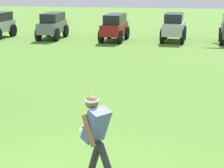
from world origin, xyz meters
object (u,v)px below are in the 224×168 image
(frisbee_thrower, at_px, (97,135))
(frisbee_in_flight, at_px, (87,128))
(parked_car_slot_b, at_px, (52,25))
(parked_car_slot_c, at_px, (115,27))
(parked_car_slot_d, at_px, (174,26))

(frisbee_thrower, relative_size, frisbee_in_flight, 4.03)
(frisbee_thrower, xyz_separation_m, parked_car_slot_b, (-5.50, 15.87, -0.08))
(frisbee_thrower, xyz_separation_m, parked_car_slot_c, (-2.16, 15.61, -0.08))
(frisbee_in_flight, height_order, parked_car_slot_b, parked_car_slot_b)
(frisbee_thrower, relative_size, parked_car_slot_d, 0.59)
(frisbee_in_flight, xyz_separation_m, parked_car_slot_c, (-1.91, 15.17, -0.02))
(frisbee_in_flight, distance_m, parked_car_slot_c, 15.29)
(frisbee_thrower, distance_m, parked_car_slot_c, 15.76)
(parked_car_slot_c, height_order, parked_car_slot_d, parked_car_slot_d)
(parked_car_slot_d, bearing_deg, parked_car_slot_b, -179.52)
(parked_car_slot_d, bearing_deg, frisbee_in_flight, -93.92)
(parked_car_slot_d, bearing_deg, parked_car_slot_c, -173.86)
(frisbee_thrower, distance_m, frisbee_in_flight, 0.50)
(frisbee_in_flight, distance_m, parked_car_slot_d, 15.53)
(parked_car_slot_c, bearing_deg, parked_car_slot_b, 175.44)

